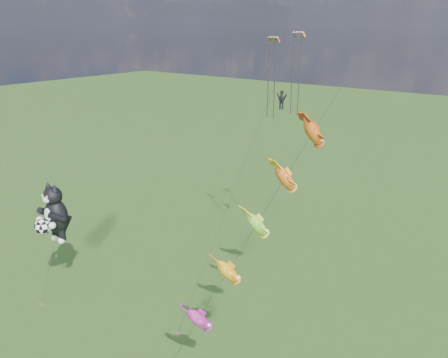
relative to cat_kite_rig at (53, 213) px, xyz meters
The scene contains 4 objects.
ground 8.13m from the cat_kite_rig, 121.43° to the left, with size 300.00×300.00×0.00m, color #183A0E.
cat_kite_rig is the anchor object (origin of this frame).
fish_windsock_rig 19.83m from the cat_kite_rig, ahead, with size 5.72×14.99×19.77m.
parafoil_rig 23.10m from the cat_kite_rig, 51.84° to the left, with size 2.02×17.53×23.68m.
Camera 1 is at (34.49, -21.19, 23.21)m, focal length 35.00 mm.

